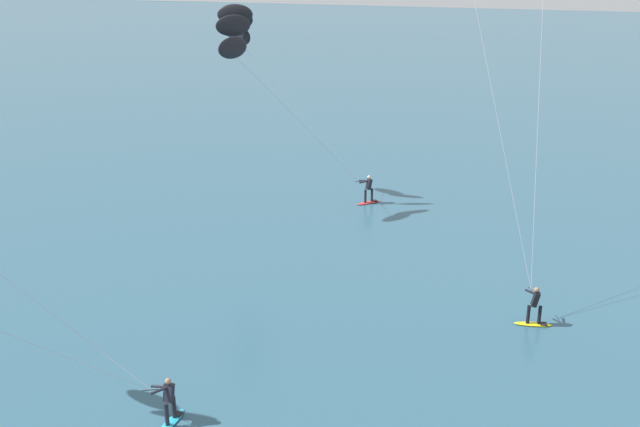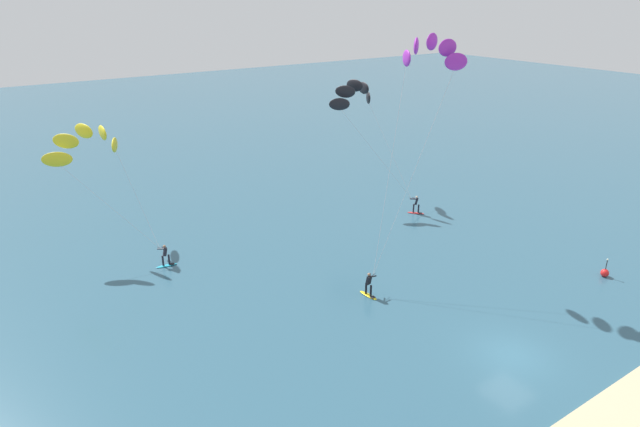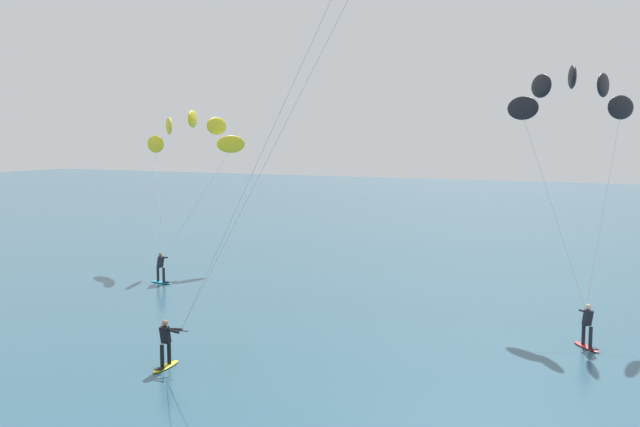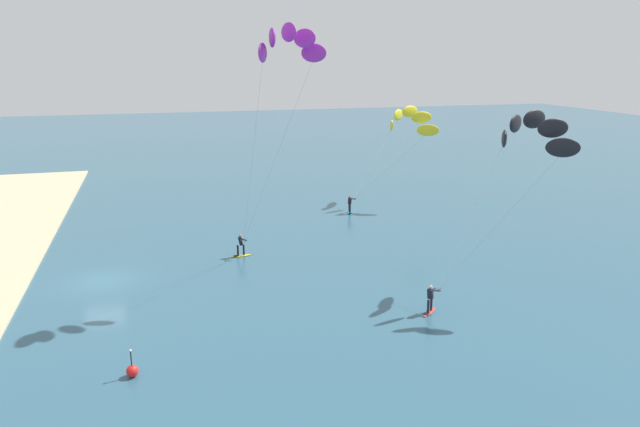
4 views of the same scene
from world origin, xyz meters
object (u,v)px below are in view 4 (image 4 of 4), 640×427
at_px(kitesurfer_mid_water, 408,123).
at_px(marker_buoy, 132,371).
at_px(kitesurfer_far_out, 529,138).
at_px(kitesurfer_nearshore, 286,55).

relative_size(kitesurfer_mid_water, marker_buoy, 6.92).
bearing_deg(marker_buoy, kitesurfer_mid_water, 137.09).
distance_m(kitesurfer_far_out, marker_buoy, 25.13).
bearing_deg(kitesurfer_far_out, marker_buoy, -79.24).
height_order(kitesurfer_mid_water, kitesurfer_far_out, kitesurfer_far_out).
height_order(kitesurfer_nearshore, kitesurfer_mid_water, kitesurfer_nearshore).
distance_m(kitesurfer_nearshore, kitesurfer_mid_water, 25.23).
bearing_deg(kitesurfer_mid_water, kitesurfer_nearshore, -41.27).
relative_size(kitesurfer_nearshore, marker_buoy, 11.65).
xyz_separation_m(kitesurfer_nearshore, marker_buoy, (9.13, -9.44, -13.96)).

